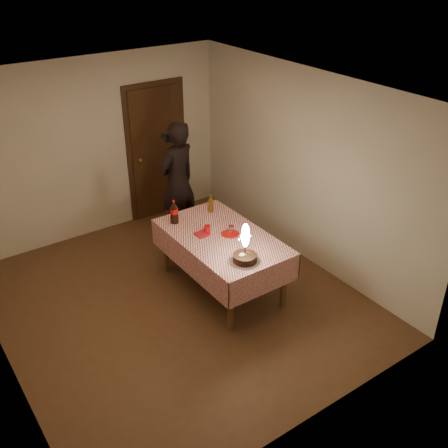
% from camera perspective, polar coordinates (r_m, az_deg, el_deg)
% --- Properties ---
extents(ground, '(4.00, 4.50, 0.01)m').
position_cam_1_polar(ground, '(6.58, -5.09, -8.42)').
color(ground, brown).
rests_on(ground, ground).
extents(room_shell, '(4.04, 4.54, 2.62)m').
position_cam_1_polar(room_shell, '(5.80, -5.88, 5.16)').
color(room_shell, beige).
rests_on(room_shell, ground).
extents(dining_table, '(1.02, 1.72, 0.76)m').
position_cam_1_polar(dining_table, '(6.44, -0.26, -2.08)').
color(dining_table, brown).
rests_on(dining_table, ground).
extents(birthday_cake, '(0.34, 0.34, 0.48)m').
position_cam_1_polar(birthday_cake, '(5.85, 2.30, -3.09)').
color(birthday_cake, white).
rests_on(birthday_cake, dining_table).
extents(red_plate, '(0.22, 0.22, 0.01)m').
position_cam_1_polar(red_plate, '(6.42, 0.66, -1.07)').
color(red_plate, red).
rests_on(red_plate, dining_table).
extents(red_cup, '(0.08, 0.08, 0.10)m').
position_cam_1_polar(red_cup, '(6.43, -1.82, -0.58)').
color(red_cup, red).
rests_on(red_cup, dining_table).
extents(clear_cup, '(0.07, 0.07, 0.09)m').
position_cam_1_polar(clear_cup, '(6.44, 0.80, -0.56)').
color(clear_cup, silver).
rests_on(clear_cup, dining_table).
extents(napkin_stack, '(0.15, 0.15, 0.02)m').
position_cam_1_polar(napkin_stack, '(6.41, -2.42, -1.11)').
color(napkin_stack, '#B11420').
rests_on(napkin_stack, dining_table).
extents(cola_bottle, '(0.10, 0.10, 0.32)m').
position_cam_1_polar(cola_bottle, '(6.64, -5.46, 1.30)').
color(cola_bottle, black).
rests_on(cola_bottle, dining_table).
extents(amber_bottle_right, '(0.06, 0.06, 0.25)m').
position_cam_1_polar(amber_bottle_right, '(6.89, -1.47, 2.22)').
color(amber_bottle_right, brown).
rests_on(amber_bottle_right, dining_table).
extents(photographer, '(0.74, 0.58, 1.78)m').
position_cam_1_polar(photographer, '(7.52, -5.08, 4.60)').
color(photographer, black).
rests_on(photographer, ground).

